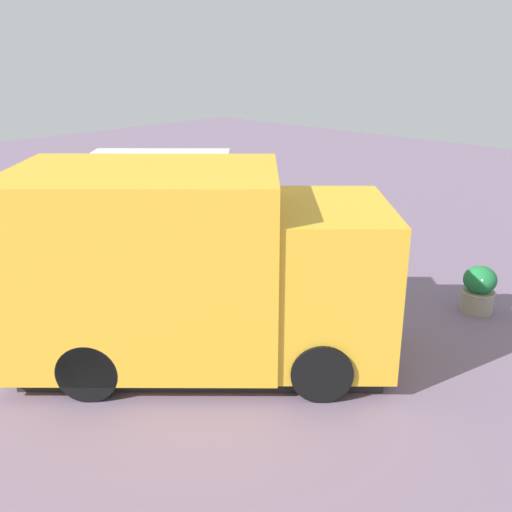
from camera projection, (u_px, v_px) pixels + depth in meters
The scene contains 5 objects.
ground_plane at pixel (166, 333), 8.60m from camera, with size 40.00×40.00×0.00m, color slate.
food_truck at pixel (195, 272), 7.52m from camera, with size 4.73×4.83×2.54m.
planter_flowering_near at pixel (479, 289), 9.19m from camera, with size 0.51×0.51×0.74m.
planter_flowering_far at pixel (295, 221), 12.86m from camera, with size 0.48×0.48×0.69m.
trash_bin at pixel (160, 211), 13.36m from camera, with size 0.54×0.54×0.85m.
Camera 1 is at (-4.69, -6.30, 3.92)m, focal length 41.51 mm.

